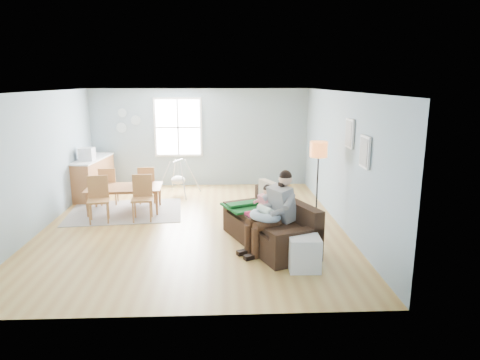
{
  "coord_description": "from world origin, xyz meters",
  "views": [
    {
      "loc": [
        0.59,
        -8.41,
        2.9
      ],
      "look_at": [
        0.95,
        -0.24,
        1.0
      ],
      "focal_mm": 32.0,
      "sensor_mm": 36.0,
      "label": 1
    }
  ],
  "objects_px": {
    "dining_table": "(125,199)",
    "chair_ne": "(147,183)",
    "toddler": "(263,203)",
    "chair_nw": "(108,184)",
    "chair_se": "(142,194)",
    "baby_swing": "(178,179)",
    "chair_sw": "(98,196)",
    "counter": "(94,177)",
    "father": "(274,209)",
    "sofa": "(272,228)",
    "monitor": "(87,154)",
    "storage_cube": "(304,253)",
    "floor_lamp": "(318,156)"
  },
  "relations": [
    {
      "from": "toddler",
      "to": "dining_table",
      "type": "xyz_separation_m",
      "value": [
        -2.94,
        1.94,
        -0.43
      ]
    },
    {
      "from": "chair_sw",
      "to": "chair_se",
      "type": "xyz_separation_m",
      "value": [
        0.9,
        0.08,
        -0.0
      ]
    },
    {
      "from": "toddler",
      "to": "monitor",
      "type": "height_order",
      "value": "monitor"
    },
    {
      "from": "chair_nw",
      "to": "chair_sw",
      "type": "bearing_deg",
      "value": -85.12
    },
    {
      "from": "chair_sw",
      "to": "chair_se",
      "type": "relative_size",
      "value": 1.0
    },
    {
      "from": "dining_table",
      "to": "chair_sw",
      "type": "xyz_separation_m",
      "value": [
        -0.4,
        -0.65,
        0.26
      ]
    },
    {
      "from": "counter",
      "to": "chair_nw",
      "type": "bearing_deg",
      "value": -55.89
    },
    {
      "from": "sofa",
      "to": "chair_ne",
      "type": "xyz_separation_m",
      "value": [
        -2.7,
        2.74,
        0.22
      ]
    },
    {
      "from": "father",
      "to": "chair_sw",
      "type": "xyz_separation_m",
      "value": [
        -3.48,
        1.78,
        -0.2
      ]
    },
    {
      "from": "chair_sw",
      "to": "monitor",
      "type": "relative_size",
      "value": 2.79
    },
    {
      "from": "storage_cube",
      "to": "chair_sw",
      "type": "height_order",
      "value": "chair_sw"
    },
    {
      "from": "chair_ne",
      "to": "baby_swing",
      "type": "bearing_deg",
      "value": 49.92
    },
    {
      "from": "baby_swing",
      "to": "chair_nw",
      "type": "bearing_deg",
      "value": -150.58
    },
    {
      "from": "chair_nw",
      "to": "floor_lamp",
      "type": "bearing_deg",
      "value": -19.28
    },
    {
      "from": "sofa",
      "to": "chair_nw",
      "type": "height_order",
      "value": "chair_nw"
    },
    {
      "from": "father",
      "to": "dining_table",
      "type": "height_order",
      "value": "father"
    },
    {
      "from": "dining_table",
      "to": "chair_ne",
      "type": "height_order",
      "value": "chair_ne"
    },
    {
      "from": "chair_se",
      "to": "baby_swing",
      "type": "bearing_deg",
      "value": 74.42
    },
    {
      "from": "storage_cube",
      "to": "baby_swing",
      "type": "xyz_separation_m",
      "value": [
        -2.4,
        4.66,
        0.14
      ]
    },
    {
      "from": "baby_swing",
      "to": "floor_lamp",
      "type": "bearing_deg",
      "value": -39.21
    },
    {
      "from": "floor_lamp",
      "to": "chair_se",
      "type": "distance_m",
      "value": 3.76
    },
    {
      "from": "toddler",
      "to": "dining_table",
      "type": "distance_m",
      "value": 3.54
    },
    {
      "from": "floor_lamp",
      "to": "dining_table",
      "type": "relative_size",
      "value": 1.05
    },
    {
      "from": "baby_swing",
      "to": "father",
      "type": "bearing_deg",
      "value": -62.52
    },
    {
      "from": "chair_se",
      "to": "monitor",
      "type": "xyz_separation_m",
      "value": [
        -1.62,
        1.68,
        0.6
      ]
    },
    {
      "from": "toddler",
      "to": "baby_swing",
      "type": "bearing_deg",
      "value": 118.95
    },
    {
      "from": "dining_table",
      "to": "chair_sw",
      "type": "bearing_deg",
      "value": -124.52
    },
    {
      "from": "dining_table",
      "to": "counter",
      "type": "bearing_deg",
      "value": 124.21
    },
    {
      "from": "toddler",
      "to": "chair_nw",
      "type": "height_order",
      "value": "toddler"
    },
    {
      "from": "father",
      "to": "chair_se",
      "type": "distance_m",
      "value": 3.19
    },
    {
      "from": "father",
      "to": "dining_table",
      "type": "relative_size",
      "value": 0.86
    },
    {
      "from": "sofa",
      "to": "toddler",
      "type": "height_order",
      "value": "toddler"
    },
    {
      "from": "sofa",
      "to": "monitor",
      "type": "xyz_separation_m",
      "value": [
        -4.21,
        3.21,
        0.84
      ]
    },
    {
      "from": "sofa",
      "to": "chair_nw",
      "type": "xyz_separation_m",
      "value": [
        -3.59,
        2.66,
        0.21
      ]
    },
    {
      "from": "toddler",
      "to": "chair_ne",
      "type": "relative_size",
      "value": 0.92
    },
    {
      "from": "storage_cube",
      "to": "sofa",
      "type": "bearing_deg",
      "value": 108.62
    },
    {
      "from": "dining_table",
      "to": "toddler",
      "type": "bearing_deg",
      "value": -36.32
    },
    {
      "from": "counter",
      "to": "monitor",
      "type": "xyz_separation_m",
      "value": [
        -0.02,
        -0.34,
        0.65
      ]
    },
    {
      "from": "chair_se",
      "to": "baby_swing",
      "type": "relative_size",
      "value": 0.82
    },
    {
      "from": "floor_lamp",
      "to": "chair_nw",
      "type": "height_order",
      "value": "floor_lamp"
    },
    {
      "from": "storage_cube",
      "to": "chair_nw",
      "type": "relative_size",
      "value": 0.59
    },
    {
      "from": "father",
      "to": "floor_lamp",
      "type": "distance_m",
      "value": 1.86
    },
    {
      "from": "chair_se",
      "to": "baby_swing",
      "type": "distance_m",
      "value": 2.09
    },
    {
      "from": "toddler",
      "to": "chair_se",
      "type": "distance_m",
      "value": 2.8
    },
    {
      "from": "monitor",
      "to": "baby_swing",
      "type": "height_order",
      "value": "monitor"
    },
    {
      "from": "father",
      "to": "toddler",
      "type": "height_order",
      "value": "father"
    },
    {
      "from": "sofa",
      "to": "floor_lamp",
      "type": "distance_m",
      "value": 1.85
    },
    {
      "from": "chair_sw",
      "to": "monitor",
      "type": "height_order",
      "value": "monitor"
    },
    {
      "from": "chair_ne",
      "to": "monitor",
      "type": "bearing_deg",
      "value": 162.85
    },
    {
      "from": "sofa",
      "to": "toddler",
      "type": "distance_m",
      "value": 0.47
    }
  ]
}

